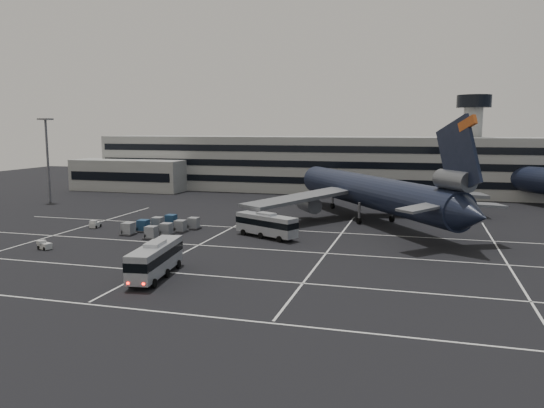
{
  "coord_description": "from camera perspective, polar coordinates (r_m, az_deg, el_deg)",
  "views": [
    {
      "loc": [
        23.61,
        -62.88,
        16.24
      ],
      "look_at": [
        2.32,
        12.23,
        5.0
      ],
      "focal_mm": 35.0,
      "sensor_mm": 36.0,
      "label": 1
    }
  ],
  "objects": [
    {
      "name": "ground",
      "position": [
        69.11,
        -4.64,
        -5.43
      ],
      "size": [
        260.0,
        260.0,
        0.0
      ],
      "primitive_type": "plane",
      "color": "black",
      "rests_on": "ground"
    },
    {
      "name": "lane_markings",
      "position": [
        69.45,
        -3.7,
        -5.34
      ],
      "size": [
        90.0,
        55.62,
        0.01
      ],
      "color": "silver",
      "rests_on": "ground"
    },
    {
      "name": "terminal",
      "position": [
        136.95,
        4.62,
        4.27
      ],
      "size": [
        125.0,
        26.0,
        24.0
      ],
      "color": "gray",
      "rests_on": "ground"
    },
    {
      "name": "hills",
      "position": [
        234.67,
        14.34,
        1.01
      ],
      "size": [
        352.0,
        180.0,
        44.0
      ],
      "color": "#38332B",
      "rests_on": "ground"
    },
    {
      "name": "lightpole_left",
      "position": [
        125.62,
        -23.04,
        5.53
      ],
      "size": [
        2.4,
        2.4,
        18.28
      ],
      "color": "slate",
      "rests_on": "ground"
    },
    {
      "name": "trijet_main",
      "position": [
        93.51,
        10.7,
        1.3
      ],
      "size": [
        40.31,
        50.37,
        18.08
      ],
      "rotation": [
        0.0,
        0.0,
        0.6
      ],
      "color": "black",
      "rests_on": "ground"
    },
    {
      "name": "bus_near",
      "position": [
        59.57,
        -12.42,
        -5.68
      ],
      "size": [
        4.0,
        11.42,
        3.95
      ],
      "rotation": [
        0.0,
        0.0,
        0.13
      ],
      "color": "#A2A6AB",
      "rests_on": "ground"
    },
    {
      "name": "bus_far",
      "position": [
        78.93,
        -0.62,
        -2.16
      ],
      "size": [
        10.59,
        7.01,
        3.75
      ],
      "rotation": [
        0.0,
        0.0,
        1.1
      ],
      "color": "#A2A6AB",
      "rests_on": "ground"
    },
    {
      "name": "tug_a",
      "position": [
        91.53,
        -18.5,
        -2.1
      ],
      "size": [
        1.37,
        2.08,
        1.27
      ],
      "rotation": [
        0.0,
        0.0,
        0.09
      ],
      "color": "#B7B7B2",
      "rests_on": "ground"
    },
    {
      "name": "tug_b",
      "position": [
        77.81,
        -23.21,
        -4.12
      ],
      "size": [
        2.2,
        1.77,
        1.24
      ],
      "rotation": [
        0.0,
        0.0,
        1.21
      ],
      "color": "#B7B7B2",
      "rests_on": "ground"
    },
    {
      "name": "uld_cluster",
      "position": [
        85.16,
        -11.77,
        -2.35
      ],
      "size": [
        10.26,
        13.03,
        1.88
      ],
      "rotation": [
        0.0,
        0.0,
        -0.32
      ],
      "color": "#2D2D30",
      "rests_on": "ground"
    }
  ]
}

